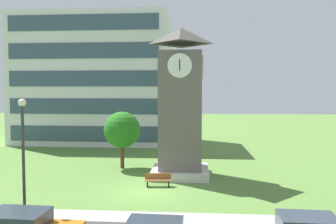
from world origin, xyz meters
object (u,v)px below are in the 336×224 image
(park_bench, at_px, (158,180))
(street_lamp, at_px, (23,148))
(tree_near_tower, at_px, (122,130))
(clock_tower, at_px, (181,110))

(park_bench, height_order, street_lamp, street_lamp)
(park_bench, height_order, tree_near_tower, tree_near_tower)
(clock_tower, relative_size, street_lamp, 1.84)
(park_bench, bearing_deg, street_lamp, -127.10)
(clock_tower, relative_size, park_bench, 6.15)
(clock_tower, relative_size, tree_near_tower, 2.35)
(clock_tower, distance_m, tree_near_tower, 5.76)
(park_bench, xyz_separation_m, street_lamp, (-5.65, -7.47, 3.32))
(park_bench, distance_m, tree_near_tower, 7.06)
(park_bench, distance_m, street_lamp, 9.94)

